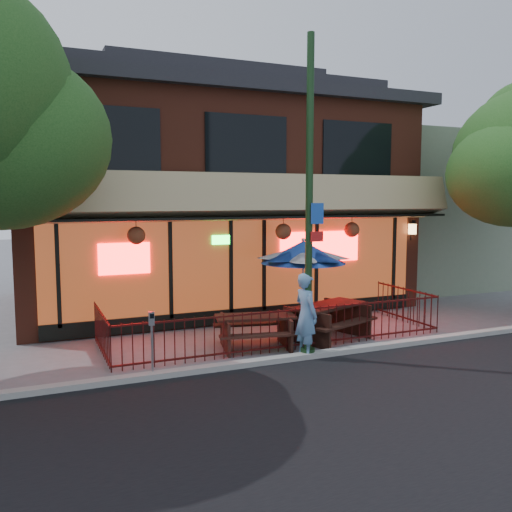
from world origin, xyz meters
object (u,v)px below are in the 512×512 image
at_px(street_light, 309,216).
at_px(patio_umbrella, 303,252).
at_px(picnic_table_left, 255,327).
at_px(pedestrian, 306,315).
at_px(parking_meter_near, 152,333).
at_px(picnic_table_right, 327,316).

bearing_deg(street_light, patio_umbrella, 65.13).
xyz_separation_m(picnic_table_left, pedestrian, (0.78, -1.05, 0.43)).
relative_size(picnic_table_left, parking_meter_near, 1.60).
height_order(pedestrian, parking_meter_near, pedestrian).
relative_size(picnic_table_right, parking_meter_near, 1.89).
bearing_deg(pedestrian, parking_meter_near, 84.98).
bearing_deg(parking_meter_near, patio_umbrella, 23.76).
height_order(picnic_table_left, pedestrian, pedestrian).
bearing_deg(picnic_table_right, parking_meter_near, -165.95).
relative_size(picnic_table_left, patio_umbrella, 0.84).
bearing_deg(street_light, picnic_table_right, 44.52).
bearing_deg(pedestrian, picnic_table_left, 30.65).
xyz_separation_m(street_light, picnic_table_left, (-0.80, 1.10, -2.63)).
height_order(street_light, patio_umbrella, street_light).
relative_size(picnic_table_left, pedestrian, 1.11).
distance_m(patio_umbrella, parking_meter_near, 4.95).
relative_size(pedestrian, parking_meter_near, 1.44).
relative_size(street_light, picnic_table_left, 3.33).
relative_size(picnic_table_right, patio_umbrella, 0.99).
bearing_deg(pedestrian, street_light, -160.38).
bearing_deg(patio_umbrella, street_light, -114.87).
relative_size(picnic_table_left, picnic_table_right, 0.85).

